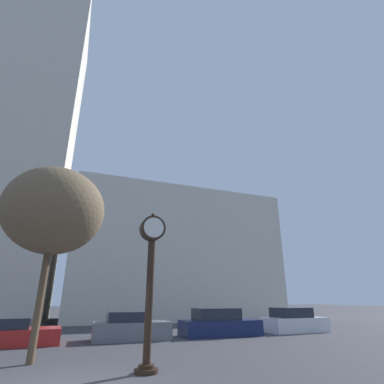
{
  "coord_description": "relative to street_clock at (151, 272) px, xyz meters",
  "views": [
    {
      "loc": [
        -0.05,
        -8.7,
        1.92
      ],
      "look_at": [
        7.51,
        10.8,
        9.46
      ],
      "focal_mm": 28.0,
      "sensor_mm": 36.0,
      "label": 1
    }
  ],
  "objects": [
    {
      "name": "building_tall_tower",
      "position": [
        -10.07,
        23.41,
        14.88
      ],
      "size": [
        12.04,
        12.0,
        35.19
      ],
      "color": "beige",
      "rests_on": "ground_plane"
    },
    {
      "name": "building_storefront_row",
      "position": [
        7.88,
        23.41,
        3.72
      ],
      "size": [
        21.37,
        12.0,
        12.87
      ],
      "color": "beige",
      "rests_on": "ground_plane"
    },
    {
      "name": "street_clock",
      "position": [
        0.0,
        0.0,
        0.0
      ],
      "size": [
        0.78,
        0.67,
        4.59
      ],
      "color": "black",
      "rests_on": "ground_plane"
    },
    {
      "name": "car_red",
      "position": [
        -4.85,
        7.2,
        -2.23
      ],
      "size": [
        4.84,
        2.13,
        1.15
      ],
      "rotation": [
        0.0,
        0.0,
        0.04
      ],
      "color": "red",
      "rests_on": "ground_plane"
    },
    {
      "name": "car_grey",
      "position": [
        0.87,
        7.34,
        -2.14
      ],
      "size": [
        3.89,
        2.02,
        1.34
      ],
      "rotation": [
        0.0,
        0.0,
        -0.04
      ],
      "color": "slate",
      "rests_on": "ground_plane"
    },
    {
      "name": "car_navy",
      "position": [
        5.87,
        7.37,
        -2.1
      ],
      "size": [
        4.52,
        2.11,
        1.46
      ],
      "rotation": [
        0.0,
        0.0,
        -0.04
      ],
      "color": "#19234C",
      "rests_on": "ground_plane"
    },
    {
      "name": "car_white",
      "position": [
        11.22,
        7.57,
        -2.11
      ],
      "size": [
        4.01,
        1.97,
        1.44
      ],
      "rotation": [
        0.0,
        0.0,
        0.02
      ],
      "color": "silver",
      "rests_on": "ground_plane"
    },
    {
      "name": "bare_tree",
      "position": [
        -3.14,
        2.5,
        2.3
      ],
      "size": [
        3.57,
        3.57,
        6.64
      ],
      "color": "brown",
      "rests_on": "ground_plane"
    }
  ]
}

